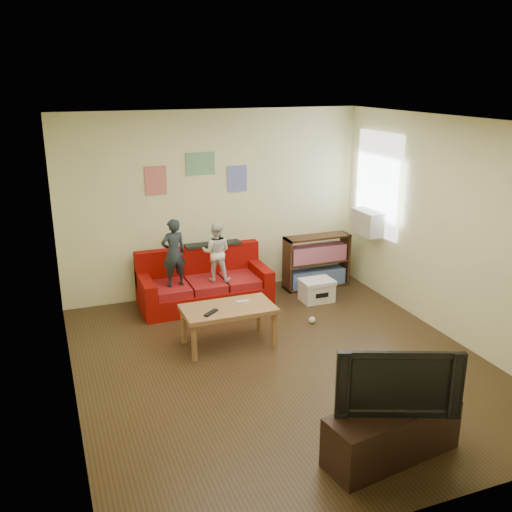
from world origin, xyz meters
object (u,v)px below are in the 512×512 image
object	(u,v)px
child_a	(174,253)
file_box	(317,290)
sofa	(204,285)
television	(396,379)
bookshelf	(316,264)
tv_stand	(392,433)
coffee_table	(228,312)
child_b	(216,252)

from	to	relation	value
child_a	file_box	world-z (taller)	child_a
sofa	television	distance (m)	4.00
bookshelf	tv_stand	world-z (taller)	bookshelf
child_a	bookshelf	distance (m)	2.33
coffee_table	tv_stand	size ratio (longest dim) A/B	0.90
television	child_a	bearing A→B (deg)	126.51
sofa	bookshelf	world-z (taller)	bookshelf
child_b	television	distance (m)	3.80
bookshelf	coffee_table	bearing A→B (deg)	-143.00
child_a	file_box	size ratio (longest dim) A/B	2.01
bookshelf	television	xyz separation A→B (m)	(-1.28, -3.98, 0.39)
child_a	bookshelf	xyz separation A→B (m)	(2.27, 0.20, -0.49)
bookshelf	file_box	distance (m)	0.64
coffee_table	file_box	size ratio (longest dim) A/B	2.35
child_a	child_b	world-z (taller)	child_a
child_b	child_a	bearing A→B (deg)	23.45
sofa	bookshelf	size ratio (longest dim) A/B	1.80
sofa	tv_stand	size ratio (longest dim) A/B	1.50
child_b	television	bearing A→B (deg)	119.34
child_a	child_b	xyz separation A→B (m)	(0.60, -0.00, -0.05)
child_a	tv_stand	world-z (taller)	child_a
child_a	child_b	bearing A→B (deg)	171.43
sofa	file_box	size ratio (longest dim) A/B	3.90
bookshelf	tv_stand	bearing A→B (deg)	-107.83
sofa	file_box	xyz separation A→B (m)	(1.56, -0.51, -0.11)
coffee_table	television	world-z (taller)	television
coffee_table	file_box	world-z (taller)	coffee_table
sofa	bookshelf	distance (m)	1.82
sofa	television	size ratio (longest dim) A/B	1.78
coffee_table	child_a	bearing A→B (deg)	106.34
child_b	tv_stand	size ratio (longest dim) A/B	0.68
child_a	bookshelf	world-z (taller)	child_a
coffee_table	bookshelf	distance (m)	2.39
child_a	television	size ratio (longest dim) A/B	0.92
child_a	file_box	xyz separation A→B (m)	(2.01, -0.34, -0.69)
child_b	file_box	xyz separation A→B (m)	(1.41, -0.34, -0.64)
child_b	sofa	bearing A→B (deg)	-24.23
television	coffee_table	bearing A→B (deg)	125.70
tv_stand	child_b	bearing A→B (deg)	87.34
sofa	child_b	xyz separation A→B (m)	(0.15, -0.16, 0.53)
file_box	child_b	bearing A→B (deg)	166.27
child_b	tv_stand	xyz separation A→B (m)	(0.39, -3.78, -0.57)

